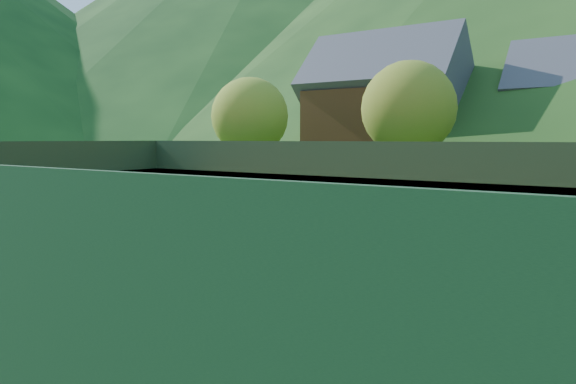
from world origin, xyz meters
The scene contains 36 objects.
ground centered at (0.00, 0.00, 0.00)m, with size 400.00×400.00×0.00m, color #274F18.
clay_court centered at (0.00, 0.00, 0.01)m, with size 40.00×24.00×0.02m, color #AF3E1C.
mountain_far_left centered at (-90.00, 150.00, 50.00)m, with size 260.00×260.00×100.00m, color black.
coach centered at (-2.41, -1.99, 0.90)m, with size 0.64×0.42×1.75m, color #1A40AB.
student_a centered at (1.98, 2.24, 0.67)m, with size 0.64×0.50×1.31m, color #D44B12.
student_b centered at (5.10, 3.01, 0.76)m, with size 0.87×0.36×1.48m, color #F95F16.
student_c centered at (6.99, 3.36, 0.68)m, with size 0.65×0.42×1.33m, color #FB5A16.
student_d centered at (6.73, 2.64, 0.80)m, with size 1.00×0.58×1.55m, color orange.
tennis_ball_1 centered at (5.90, -6.15, 0.05)m, with size 0.07×0.07×0.07m, color #D9F028.
tennis_ball_2 centered at (0.63, -1.58, 0.05)m, with size 0.07×0.07×0.07m, color #D9F028.
tennis_ball_3 centered at (0.24, -4.58, 0.05)m, with size 0.07×0.07×0.07m, color #D9F028.
tennis_ball_4 centered at (-0.99, -7.83, 0.05)m, with size 0.07×0.07×0.07m, color #D9F028.
tennis_ball_5 centered at (2.25, -4.94, 0.05)m, with size 0.07×0.07×0.07m, color #D9F028.
tennis_ball_6 centered at (-1.48, -5.14, 0.05)m, with size 0.07×0.07×0.07m, color #D9F028.
tennis_ball_7 centered at (-3.11, -6.31, 0.05)m, with size 0.07×0.07×0.07m, color #D9F028.
tennis_ball_8 centered at (-7.74, -3.39, 0.05)m, with size 0.07×0.07×0.07m, color #D9F028.
tennis_ball_10 centered at (0.03, -4.30, 0.05)m, with size 0.07×0.07×0.07m, color #D9F028.
tennis_ball_11 centered at (1.41, -1.91, 0.05)m, with size 0.07×0.07×0.07m, color #D9F028.
tennis_ball_12 centered at (3.84, -8.87, 0.05)m, with size 0.07×0.07×0.07m, color #D9F028.
tennis_ball_13 centered at (0.27, -2.37, 0.05)m, with size 0.07×0.07×0.07m, color #D9F028.
tennis_ball_16 centered at (0.06, -4.70, 0.05)m, with size 0.07×0.07×0.07m, color #D9F028.
tennis_ball_17 centered at (4.73, -6.06, 0.05)m, with size 0.07×0.07×0.07m, color #D9F028.
tennis_ball_18 centered at (-1.45, -6.95, 0.05)m, with size 0.07×0.07×0.07m, color #D9F028.
tennis_ball_19 centered at (-7.03, -2.54, 0.05)m, with size 0.07×0.07×0.07m, color #D9F028.
tennis_ball_20 centered at (-3.25, -3.79, 0.05)m, with size 0.07×0.07×0.07m, color #D9F028.
tennis_ball_21 centered at (-0.89, -8.57, 0.05)m, with size 0.07×0.07×0.07m, color #D9F028.
tennis_ball_22 centered at (5.71, -1.13, 0.05)m, with size 0.07×0.07×0.07m, color #D9F028.
tennis_ball_23 centered at (-8.87, -4.89, 0.05)m, with size 0.07×0.07×0.07m, color #D9F028.
tennis_ball_24 centered at (-3.84, -6.30, 0.05)m, with size 0.07×0.07×0.07m, color #D9F028.
court_lines centered at (0.00, 0.00, 0.02)m, with size 23.83×11.03×0.00m.
tennis_net centered at (0.00, 0.00, 0.52)m, with size 0.10×12.07×1.10m.
perimeter_fence centered at (0.00, 0.00, 1.27)m, with size 40.40×24.24×3.00m.
ball_hopper centered at (-6.89, -4.35, 0.77)m, with size 0.57×0.57×1.00m.
chalet_left centered at (-10.00, 30.00, 5.65)m, with size 13.80×9.93×12.92m.
tree_a centered at (-16.00, 18.00, 4.87)m, with size 6.00×6.00×7.88m.
tree_b centered at (-4.00, 20.00, 5.19)m, with size 6.40×6.40×8.40m.
Camera 1 is at (8.63, -13.72, 3.19)m, focal length 32.00 mm.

